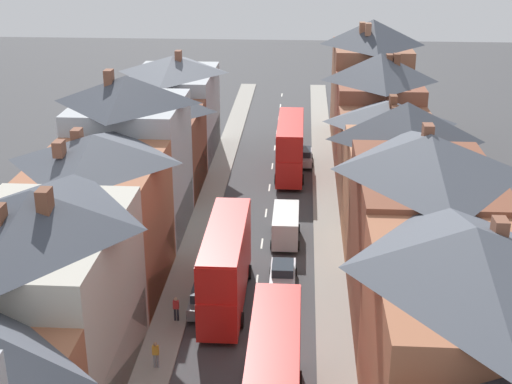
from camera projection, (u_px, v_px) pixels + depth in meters
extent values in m
cube|color=gray|center=(200.00, 230.00, 57.11)|extent=(2.20, 104.00, 0.14)
cube|color=gray|center=(327.00, 234.00, 56.48)|extent=(2.20, 104.00, 0.14)
cube|color=silver|center=(251.00, 328.00, 43.82)|extent=(0.14, 1.80, 0.01)
cube|color=silver|center=(257.00, 281.00, 49.39)|extent=(0.14, 1.80, 0.01)
cube|color=silver|center=(262.00, 243.00, 54.96)|extent=(0.14, 1.80, 0.01)
cube|color=silver|center=(266.00, 213.00, 60.53)|extent=(0.14, 1.80, 0.01)
cube|color=silver|center=(269.00, 188.00, 66.10)|extent=(0.14, 1.80, 0.01)
cube|color=silver|center=(272.00, 166.00, 71.67)|extent=(0.14, 1.80, 0.01)
cube|color=silver|center=(275.00, 148.00, 77.24)|extent=(0.14, 1.80, 0.01)
cube|color=silver|center=(277.00, 132.00, 82.81)|extent=(0.14, 1.80, 0.01)
cube|color=silver|center=(279.00, 118.00, 88.38)|extent=(0.14, 1.80, 0.01)
cube|color=silver|center=(280.00, 106.00, 93.95)|extent=(0.14, 1.80, 0.01)
cube|color=silver|center=(282.00, 95.00, 99.52)|extent=(0.14, 1.80, 0.01)
cube|color=#BCB7A8|center=(45.00, 309.00, 36.85)|extent=(8.00, 11.59, 9.38)
cube|color=#1E5133|center=(124.00, 362.00, 37.74)|extent=(0.12, 10.66, 3.20)
pyramid|color=#383D47|center=(33.00, 209.00, 34.78)|extent=(8.00, 11.59, 1.93)
cube|color=brown|center=(45.00, 203.00, 33.60)|extent=(0.60, 0.90, 1.40)
cube|color=#A36042|center=(101.00, 227.00, 46.80)|extent=(8.00, 9.73, 9.11)
cube|color=olive|center=(162.00, 269.00, 47.64)|extent=(0.12, 8.95, 3.20)
pyramid|color=#474C56|center=(94.00, 148.00, 44.80)|extent=(8.00, 9.73, 1.79)
cube|color=brown|center=(77.00, 137.00, 45.15)|extent=(0.60, 0.90, 1.07)
cube|color=brown|center=(59.00, 149.00, 43.10)|extent=(0.60, 0.90, 0.96)
cube|color=#ADB2B7|center=(132.00, 168.00, 55.27)|extent=(8.00, 9.11, 10.59)
cube|color=#1E5133|center=(184.00, 213.00, 56.38)|extent=(0.12, 8.38, 3.20)
pyramid|color=#383D47|center=(127.00, 89.00, 52.96)|extent=(8.00, 9.11, 2.02)
cube|color=brown|center=(109.00, 79.00, 52.60)|extent=(0.60, 0.90, 1.44)
cube|color=brown|center=(157.00, 151.00, 64.34)|extent=(8.00, 9.19, 7.44)
cube|color=#1E5133|center=(200.00, 174.00, 64.88)|extent=(0.12, 8.46, 3.20)
pyramid|color=#474C56|center=(154.00, 98.00, 62.56)|extent=(8.00, 9.19, 2.30)
cube|color=#99664C|center=(143.00, 99.00, 60.29)|extent=(0.60, 0.90, 1.01)
cube|color=#ADB2B7|center=(175.00, 114.00, 73.48)|extent=(8.00, 11.03, 8.80)
cube|color=black|center=(214.00, 141.00, 74.26)|extent=(0.12, 10.15, 3.20)
pyramid|color=#565B66|center=(173.00, 64.00, 71.56)|extent=(8.00, 11.03, 1.65)
cube|color=brown|center=(178.00, 58.00, 70.85)|extent=(0.60, 0.90, 1.41)
cube|color=#A36042|center=(459.00, 366.00, 32.09)|extent=(8.00, 11.73, 9.58)
pyramid|color=#474C56|center=(474.00, 250.00, 29.96)|extent=(8.00, 11.73, 2.06)
cube|color=brown|center=(500.00, 230.00, 30.67)|extent=(0.60, 0.90, 0.98)
cube|color=brown|center=(421.00, 248.00, 42.92)|extent=(8.00, 11.74, 9.90)
cube|color=maroon|center=(352.00, 295.00, 44.39)|extent=(0.12, 10.80, 3.20)
pyramid|color=#474C56|center=(430.00, 153.00, 40.70)|extent=(8.00, 11.74, 2.22)
cube|color=brown|center=(428.00, 137.00, 41.14)|extent=(0.60, 0.90, 1.47)
cube|color=#B2704C|center=(400.00, 197.00, 52.24)|extent=(8.00, 7.84, 8.68)
cube|color=black|center=(345.00, 230.00, 53.48)|extent=(0.12, 7.21, 3.20)
pyramid|color=#474C56|center=(406.00, 122.00, 50.13)|extent=(8.00, 7.84, 2.83)
cube|color=#99664C|center=(408.00, 113.00, 50.17)|extent=(0.60, 0.90, 1.07)
cube|color=brown|center=(387.00, 164.00, 61.08)|extent=(8.00, 10.70, 7.38)
cube|color=maroon|center=(339.00, 186.00, 62.09)|extent=(0.12, 9.84, 3.20)
pyramid|color=#474C56|center=(390.00, 112.00, 59.38)|extent=(8.00, 10.70, 1.87)
cube|color=brown|center=(395.00, 112.00, 57.57)|extent=(0.60, 0.90, 0.93)
cube|color=brown|center=(393.00, 105.00, 58.41)|extent=(0.60, 0.90, 1.59)
cube|color=brown|center=(377.00, 125.00, 69.92)|extent=(8.00, 8.88, 8.73)
cube|color=navy|center=(335.00, 151.00, 71.17)|extent=(0.12, 8.17, 3.20)
pyramid|color=#474C56|center=(380.00, 67.00, 67.83)|extent=(8.00, 8.88, 2.66)
cube|color=brown|center=(397.00, 61.00, 67.34)|extent=(0.60, 0.90, 1.34)
cube|color=brown|center=(389.00, 61.00, 67.58)|extent=(0.60, 0.90, 1.24)
cube|color=brown|center=(369.00, 93.00, 78.41)|extent=(8.00, 10.15, 10.56)
cube|color=olive|center=(332.00, 124.00, 80.00)|extent=(0.12, 9.33, 3.20)
pyramid|color=#383D47|center=(373.00, 32.00, 75.99)|extent=(8.00, 10.15, 2.67)
cube|color=#99664C|center=(368.00, 29.00, 73.66)|extent=(0.60, 0.90, 1.27)
cube|color=#99664C|center=(362.00, 28.00, 74.79)|extent=(0.60, 0.90, 1.20)
cube|color=red|center=(290.00, 157.00, 69.09)|extent=(2.44, 10.80, 2.50)
cube|color=red|center=(290.00, 134.00, 68.21)|extent=(2.44, 10.58, 2.30)
cube|color=red|center=(291.00, 122.00, 67.77)|extent=(2.39, 10.37, 0.10)
cube|color=#28333D|center=(291.00, 139.00, 73.99)|extent=(2.20, 0.10, 1.20)
cube|color=#28333D|center=(292.00, 118.00, 73.14)|extent=(2.20, 0.10, 1.10)
cube|color=#28333D|center=(278.00, 155.00, 69.07)|extent=(0.06, 9.18, 0.90)
cube|color=#28333D|center=(278.00, 132.00, 68.25)|extent=(0.06, 9.18, 0.90)
cube|color=yellow|center=(292.00, 110.00, 72.85)|extent=(1.34, 0.08, 0.32)
cylinder|color=black|center=(279.00, 157.00, 72.70)|extent=(0.30, 1.00, 1.00)
cylinder|color=black|center=(303.00, 158.00, 72.55)|extent=(0.30, 1.00, 1.00)
cylinder|color=black|center=(276.00, 179.00, 66.83)|extent=(0.30, 1.00, 1.00)
cylinder|color=black|center=(302.00, 179.00, 66.68)|extent=(0.30, 1.00, 1.00)
cube|color=red|center=(226.00, 280.00, 46.10)|extent=(2.44, 10.80, 2.50)
cube|color=red|center=(226.00, 246.00, 45.22)|extent=(2.44, 10.58, 2.30)
cube|color=red|center=(225.00, 229.00, 44.78)|extent=(2.39, 10.37, 0.10)
cube|color=#28333D|center=(234.00, 242.00, 51.00)|extent=(2.20, 0.10, 1.20)
cube|color=#28333D|center=(234.00, 212.00, 50.15)|extent=(2.20, 0.10, 1.10)
cube|color=#28333D|center=(208.00, 276.00, 46.08)|extent=(0.06, 9.18, 0.90)
cube|color=#28333D|center=(207.00, 245.00, 45.26)|extent=(0.06, 9.18, 0.90)
cube|color=yellow|center=(233.00, 202.00, 49.86)|extent=(1.34, 0.08, 0.32)
cylinder|color=black|center=(214.00, 271.00, 49.71)|extent=(0.30, 1.00, 1.00)
cylinder|color=black|center=(249.00, 272.00, 49.56)|extent=(0.30, 1.00, 1.00)
cylinder|color=black|center=(202.00, 319.00, 43.84)|extent=(0.30, 1.00, 1.00)
cylinder|color=black|center=(241.00, 320.00, 43.69)|extent=(0.30, 1.00, 1.00)
cube|color=red|center=(274.00, 360.00, 33.79)|extent=(2.44, 10.58, 2.30)
cube|color=red|center=(274.00, 338.00, 33.35)|extent=(2.39, 10.37, 0.10)
cube|color=#28333D|center=(278.00, 337.00, 39.56)|extent=(2.20, 0.10, 1.20)
cube|color=#28333D|center=(278.00, 301.00, 38.72)|extent=(2.20, 0.10, 1.10)
cube|color=#28333D|center=(249.00, 357.00, 33.82)|extent=(0.06, 9.18, 0.90)
cube|color=yellow|center=(278.00, 288.00, 38.42)|extent=(1.34, 0.08, 0.32)
cylinder|color=black|center=(254.00, 378.00, 38.27)|extent=(0.30, 1.00, 1.00)
cylinder|color=black|center=(299.00, 380.00, 38.12)|extent=(0.30, 1.00, 1.00)
cube|color=gray|center=(204.00, 301.00, 45.54)|extent=(1.70, 3.92, 0.77)
cube|color=#28333D|center=(204.00, 293.00, 45.10)|extent=(1.46, 1.96, 0.60)
cylinder|color=black|center=(194.00, 296.00, 46.86)|extent=(0.20, 0.62, 0.62)
cylinder|color=black|center=(220.00, 297.00, 46.75)|extent=(0.20, 0.62, 0.62)
cylinder|color=black|center=(189.00, 315.00, 44.60)|extent=(0.20, 0.62, 0.62)
cylinder|color=black|center=(216.00, 316.00, 44.50)|extent=(0.20, 0.62, 0.62)
cube|color=silver|center=(283.00, 275.00, 48.74)|extent=(1.70, 3.94, 0.74)
cube|color=#28333D|center=(283.00, 268.00, 48.31)|extent=(1.46, 1.97, 0.60)
cylinder|color=black|center=(271.00, 271.00, 50.06)|extent=(0.20, 0.62, 0.62)
cylinder|color=black|center=(295.00, 272.00, 49.96)|extent=(0.20, 0.62, 0.62)
cylinder|color=black|center=(270.00, 288.00, 47.79)|extent=(0.20, 0.62, 0.62)
cylinder|color=black|center=(295.00, 289.00, 47.69)|extent=(0.20, 0.62, 0.62)
cube|color=#B7BABF|center=(303.00, 157.00, 72.09)|extent=(1.70, 4.46, 0.75)
cube|color=#28333D|center=(303.00, 152.00, 71.63)|extent=(1.46, 2.23, 0.60)
cylinder|color=black|center=(295.00, 156.00, 73.56)|extent=(0.20, 0.62, 0.62)
cylinder|color=black|center=(312.00, 157.00, 73.46)|extent=(0.20, 0.62, 0.62)
cylinder|color=black|center=(295.00, 165.00, 70.99)|extent=(0.20, 0.62, 0.62)
cylinder|color=black|center=(312.00, 166.00, 70.89)|extent=(0.20, 0.62, 0.62)
cube|color=silver|center=(286.00, 225.00, 54.93)|extent=(1.96, 5.20, 2.10)
cube|color=#28333D|center=(287.00, 208.00, 57.19)|extent=(1.76, 0.10, 0.90)
cylinder|color=black|center=(274.00, 228.00, 56.81)|extent=(0.24, 0.72, 0.72)
cylinder|color=black|center=(298.00, 229.00, 56.69)|extent=(0.24, 0.72, 0.72)
cylinder|color=black|center=(272.00, 245.00, 53.91)|extent=(0.24, 0.72, 0.72)
cylinder|color=black|center=(298.00, 246.00, 53.79)|extent=(0.24, 0.72, 0.72)
cylinder|color=gray|center=(155.00, 361.00, 39.68)|extent=(0.14, 0.14, 0.84)
cylinder|color=gray|center=(158.00, 361.00, 39.66)|extent=(0.14, 0.14, 0.84)
cube|color=gold|center=(155.00, 350.00, 39.42)|extent=(0.36, 0.22, 0.54)
sphere|color=#9E7051|center=(155.00, 344.00, 39.27)|extent=(0.22, 0.22, 0.22)
cylinder|color=#23232D|center=(175.00, 314.00, 44.24)|extent=(0.14, 0.14, 0.84)
cylinder|color=#23232D|center=(178.00, 314.00, 44.23)|extent=(0.14, 0.14, 0.84)
cube|color=red|center=(176.00, 305.00, 43.98)|extent=(0.36, 0.22, 0.54)
sphere|color=beige|center=(176.00, 299.00, 43.84)|extent=(0.22, 0.22, 0.22)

